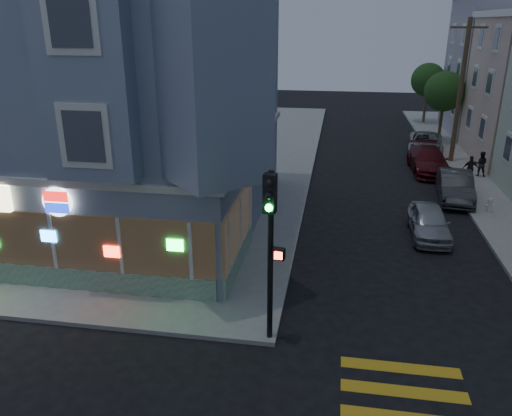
% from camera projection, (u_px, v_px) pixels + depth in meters
% --- Properties ---
extents(ground, '(120.00, 120.00, 0.00)m').
position_uv_depth(ground, '(152.00, 382.00, 13.09)').
color(ground, black).
rests_on(ground, ground).
extents(sidewalk_nw, '(33.00, 42.00, 0.15)m').
position_uv_depth(sidewalk_nw, '(88.00, 150.00, 36.39)').
color(sidewalk_nw, gray).
rests_on(sidewalk_nw, ground).
extents(corner_building, '(14.60, 14.60, 11.40)m').
position_uv_depth(corner_building, '(102.00, 95.00, 22.12)').
color(corner_building, gray).
rests_on(corner_building, sidewalk_nw).
extents(utility_pole, '(2.20, 0.30, 9.00)m').
position_uv_depth(utility_pole, '(460.00, 90.00, 31.74)').
color(utility_pole, '#4C3826').
rests_on(utility_pole, sidewalk_ne).
extents(street_tree_near, '(3.00, 3.00, 5.30)m').
position_uv_depth(street_tree_near, '(444.00, 92.00, 37.55)').
color(street_tree_near, '#4C3826').
rests_on(street_tree_near, sidewalk_ne).
extents(street_tree_far, '(3.00, 3.00, 5.30)m').
position_uv_depth(street_tree_far, '(428.00, 80.00, 44.94)').
color(street_tree_far, '#4C3826').
rests_on(street_tree_far, sidewalk_ne).
extents(pedestrian_a, '(0.83, 0.70, 1.50)m').
position_uv_depth(pedestrian_a, '(481.00, 164.00, 29.82)').
color(pedestrian_a, black).
rests_on(pedestrian_a, sidewalk_ne).
extents(pedestrian_b, '(0.89, 0.39, 1.50)m').
position_uv_depth(pedestrian_b, '(470.00, 169.00, 28.83)').
color(pedestrian_b, black).
rests_on(pedestrian_b, sidewalk_ne).
extents(parked_car_a, '(1.62, 3.96, 1.35)m').
position_uv_depth(parked_car_a, '(429.00, 222.00, 21.75)').
color(parked_car_a, '#A6AAAE').
rests_on(parked_car_a, ground).
extents(parked_car_b, '(2.03, 4.72, 1.51)m').
position_uv_depth(parked_car_b, '(455.00, 186.00, 26.20)').
color(parked_car_b, '#38393D').
rests_on(parked_car_b, ground).
extents(parked_car_c, '(2.25, 5.24, 1.50)m').
position_uv_depth(parked_car_c, '(429.00, 160.00, 31.09)').
color(parked_car_c, '#541319').
rests_on(parked_car_c, ground).
extents(parked_car_d, '(3.02, 5.35, 1.41)m').
position_uv_depth(parked_car_d, '(425.00, 143.00, 35.83)').
color(parked_car_d, '#94989D').
rests_on(parked_car_d, ground).
extents(traffic_signal, '(0.61, 0.57, 5.10)m').
position_uv_depth(traffic_signal, '(271.00, 231.00, 13.40)').
color(traffic_signal, black).
rests_on(traffic_signal, sidewalk_nw).
extents(fire_hydrant, '(0.43, 0.25, 0.75)m').
position_uv_depth(fire_hydrant, '(490.00, 205.00, 24.20)').
color(fire_hydrant, silver).
rests_on(fire_hydrant, sidewalk_ne).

